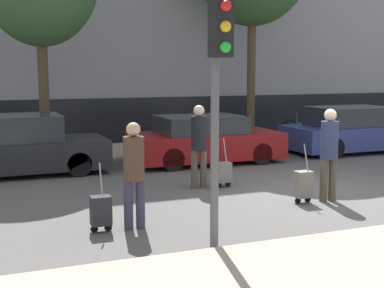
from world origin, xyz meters
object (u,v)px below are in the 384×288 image
at_px(parked_car_1, 204,140).
at_px(parked_car_2, 353,131).
at_px(trolley_left, 101,211).
at_px(trolley_center, 223,172).
at_px(parked_car_0, 17,147).
at_px(pedestrian_center, 199,141).
at_px(pedestrian_left, 134,169).
at_px(trolley_right, 303,184).
at_px(traffic_light, 218,73).
at_px(parked_bicycle, 301,129).
at_px(pedestrian_right, 329,149).

relative_size(parked_car_1, parked_car_2, 0.94).
xyz_separation_m(trolley_left, trolley_center, (3.21, 2.27, -0.02)).
xyz_separation_m(parked_car_0, pedestrian_center, (3.59, -3.09, 0.36)).
distance_m(parked_car_2, pedestrian_left, 10.24).
height_order(trolley_right, traffic_light, traffic_light).
xyz_separation_m(parked_car_0, traffic_light, (2.26, -7.02, 1.85)).
relative_size(trolley_right, traffic_light, 0.33).
relative_size(traffic_light, parked_bicycle, 2.00).
distance_m(trolley_left, traffic_light, 2.99).
distance_m(trolley_left, trolley_center, 3.93).
distance_m(parked_car_0, trolley_right, 7.11).
xyz_separation_m(trolley_left, pedestrian_right, (4.60, 0.37, 0.70)).
bearing_deg(trolley_left, parked_car_2, 30.69).
bearing_deg(parked_car_2, traffic_light, -138.31).
height_order(parked_car_2, parked_bicycle, parked_car_2).
relative_size(trolley_left, parked_bicycle, 0.64).
relative_size(parked_car_1, trolley_center, 3.78).
distance_m(pedestrian_right, trolley_right, 0.87).
bearing_deg(parked_car_1, pedestrian_right, -83.67).
relative_size(parked_car_0, parked_car_1, 1.02).
bearing_deg(pedestrian_left, trolley_left, -179.94).
xyz_separation_m(parked_car_0, trolley_left, (0.91, -5.49, -0.33)).
height_order(pedestrian_left, trolley_left, pedestrian_left).
xyz_separation_m(trolley_right, parked_bicycle, (4.85, 7.53, 0.12)).
xyz_separation_m(trolley_left, trolley_right, (4.05, 0.41, 0.02)).
bearing_deg(pedestrian_right, parked_car_2, 51.66).
height_order(traffic_light, parked_bicycle, traffic_light).
xyz_separation_m(parked_car_2, parked_bicycle, (-0.29, 2.48, -0.17)).
bearing_deg(trolley_right, pedestrian_right, -3.69).
relative_size(parked_car_0, trolley_left, 3.76).
xyz_separation_m(trolley_left, traffic_light, (1.35, -1.53, 2.18)).
bearing_deg(trolley_right, trolley_left, -174.29).
height_order(parked_car_2, trolley_center, parked_car_2).
bearing_deg(trolley_center, parked_car_0, 141.99).
bearing_deg(trolley_right, pedestrian_left, -173.14).
relative_size(parked_car_0, trolley_center, 3.87).
relative_size(trolley_left, pedestrian_center, 0.62).
bearing_deg(parked_car_2, trolley_right, -135.51).
bearing_deg(traffic_light, pedestrian_left, 117.81).
bearing_deg(trolley_right, parked_car_0, 134.30).
xyz_separation_m(parked_car_0, trolley_center, (4.12, -3.22, -0.35)).
height_order(parked_car_0, trolley_left, parked_car_0).
xyz_separation_m(parked_car_0, pedestrian_left, (1.46, -5.51, 0.31)).
xyz_separation_m(parked_car_2, trolley_center, (-5.98, -3.19, -0.33)).
bearing_deg(traffic_light, pedestrian_center, 71.32).
bearing_deg(pedestrian_right, trolley_left, -171.66).
relative_size(pedestrian_right, trolley_right, 1.56).
relative_size(pedestrian_center, parked_bicycle, 1.03).
relative_size(parked_car_2, trolley_center, 4.03).
bearing_deg(trolley_center, parked_car_2, 28.06).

